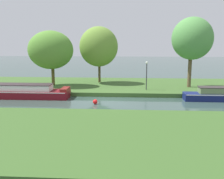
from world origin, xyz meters
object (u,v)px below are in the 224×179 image
Objects in this scene: navy_narrowboat at (212,95)px; channel_buoy at (95,102)px; mooring_post_near at (48,87)px; mooring_post_far at (22,87)px; maroon_barge at (16,91)px; willow_tree_right at (192,39)px; lamp_post at (147,72)px; willow_tree_left at (51,50)px; willow_tree_centre at (99,47)px.

channel_buoy is (-10.49, -2.06, -0.31)m from navy_narrowboat.
mooring_post_far is at bearing 180.00° from mooring_post_near.
willow_tree_right is at bearing 13.55° from maroon_barge.
lamp_post is 3.43× the size of mooring_post_near.
willow_tree_left reaches higher than maroon_barge.
mooring_post_far is at bearing 87.40° from maroon_barge.
navy_narrowboat is at bearing 11.14° from channel_buoy.
willow_tree_centre is 6.98m from lamp_post.
mooring_post_near is (-15.62, 1.30, 0.30)m from navy_narrowboat.
willow_tree_centre is 7.91m from mooring_post_near.
navy_narrowboat is at bearing -75.29° from willow_tree_right.
willow_tree_right is 2.54× the size of lamp_post.
willow_tree_centre is 9.70m from mooring_post_far.
maroon_barge is 1.34× the size of willow_tree_right.
willow_tree_right is at bearing -0.66° from willow_tree_left.
maroon_barge is 1.51× the size of willow_tree_centre.
navy_narrowboat reaches higher than mooring_post_near.
maroon_barge is 12.94× the size of mooring_post_far.
navy_narrowboat is 17.13m from willow_tree_left.
channel_buoy is (-9.40, -6.23, -5.35)m from willow_tree_right.
maroon_barge reaches higher than mooring_post_far.
willow_tree_centre is 2.26× the size of lamp_post.
willow_tree_right reaches higher than mooring_post_near.
willow_tree_centre is at bearing 144.32° from lamp_post.
willow_tree_centre reaches higher than mooring_post_far.
maroon_barge is 1.31m from mooring_post_far.
mooring_post_far is at bearing 156.71° from channel_buoy.
lamp_post is at bearing 154.61° from navy_narrowboat.
navy_narrowboat is at bearing -30.58° from willow_tree_centre.
willow_tree_left is 0.92× the size of willow_tree_centre.
lamp_post reaches higher than maroon_barge.
navy_narrowboat is 18.35m from mooring_post_far.
willow_tree_right reaches higher than lamp_post.
mooring_post_far is (-18.30, 1.30, 0.26)m from navy_narrowboat.
maroon_barge is at bearing 180.00° from navy_narrowboat.
willow_tree_centre reaches higher than maroon_barge.
channel_buoy is at bearing -48.63° from willow_tree_left.
maroon_barge is at bearing -154.67° from mooring_post_near.
lamp_post is (10.32, -1.58, -2.11)m from willow_tree_left.
willow_tree_right is 5.94m from lamp_post.
lamp_post is 7.02m from channel_buoy.
willow_tree_centre is (5.00, 2.24, 0.30)m from willow_tree_left.
navy_narrowboat reaches higher than mooring_post_far.
willow_tree_left is 15.08m from willow_tree_right.
lamp_post reaches higher than mooring_post_near.
lamp_post is at bearing 12.38° from maroon_barge.
lamp_post reaches higher than mooring_post_far.
mooring_post_far is 1.85× the size of channel_buoy.
maroon_barge is 1.64× the size of willow_tree_left.
mooring_post_near is at bearing -171.55° from lamp_post.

